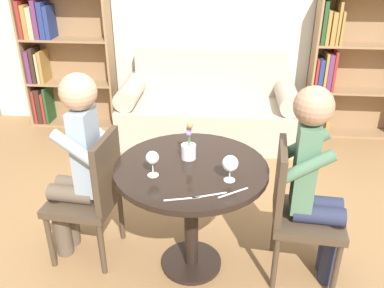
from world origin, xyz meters
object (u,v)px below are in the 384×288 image
(couch, at_px, (208,111))
(person_left, at_px, (77,163))
(bookshelf_left, at_px, (58,58))
(flower_vase, at_px, (189,147))
(chair_right, at_px, (297,208))
(bookshelf_right, at_px, (345,69))
(person_right, at_px, (316,181))
(wine_glass_right, at_px, (230,164))
(chair_left, at_px, (93,193))
(wine_glass_left, at_px, (152,159))

(couch, distance_m, person_left, 2.10)
(couch, xyz_separation_m, bookshelf_left, (-1.71, 0.27, 0.47))
(couch, distance_m, flower_vase, 1.97)
(couch, relative_size, bookshelf_left, 1.23)
(flower_vase, bearing_deg, chair_right, -7.39)
(bookshelf_right, height_order, flower_vase, bookshelf_right)
(couch, bearing_deg, person_left, -110.74)
(person_left, relative_size, person_right, 1.01)
(person_left, bearing_deg, flower_vase, 97.52)
(person_left, xyz_separation_m, wine_glass_right, (0.95, -0.22, 0.16))
(bookshelf_right, bearing_deg, person_right, -107.29)
(bookshelf_right, xyz_separation_m, chair_left, (-2.08, -2.21, -0.23))
(chair_left, xyz_separation_m, person_right, (1.38, -0.06, 0.20))
(chair_right, xyz_separation_m, wine_glass_right, (-0.42, -0.15, 0.37))
(chair_right, xyz_separation_m, wine_glass_left, (-0.85, -0.14, 0.37))
(bookshelf_right, xyz_separation_m, flower_vase, (-1.46, -2.18, 0.11))
(person_left, bearing_deg, wine_glass_left, 74.77)
(wine_glass_right, bearing_deg, person_right, 15.34)
(person_right, bearing_deg, couch, 25.02)
(bookshelf_left, xyz_separation_m, chair_left, (1.06, -2.21, -0.28))
(couch, bearing_deg, chair_right, -72.02)
(person_left, distance_m, person_right, 1.46)
(couch, bearing_deg, bookshelf_right, 10.70)
(person_left, bearing_deg, person_right, 92.73)
(chair_right, xyz_separation_m, flower_vase, (-0.67, 0.09, 0.34))
(wine_glass_left, distance_m, flower_vase, 0.29)
(bookshelf_left, bearing_deg, bookshelf_right, 0.02)
(chair_left, distance_m, person_right, 1.39)
(person_left, distance_m, wine_glass_right, 0.99)
(couch, distance_m, person_right, 2.17)
(bookshelf_right, distance_m, person_right, 2.38)
(person_right, height_order, wine_glass_left, person_right)
(bookshelf_right, xyz_separation_m, person_left, (-2.17, -2.20, -0.02))
(chair_right, distance_m, wine_glass_right, 0.58)
(bookshelf_left, height_order, bookshelf_right, same)
(wine_glass_left, xyz_separation_m, wine_glass_right, (0.43, -0.02, -0.01))
(person_right, distance_m, wine_glass_right, 0.55)
(chair_left, height_order, person_right, person_right)
(bookshelf_right, bearing_deg, chair_right, -109.30)
(couch, bearing_deg, person_right, -69.99)
(bookshelf_right, bearing_deg, wine_glass_left, -124.44)
(couch, distance_m, bookshelf_left, 1.79)
(chair_right, relative_size, person_left, 0.70)
(chair_right, bearing_deg, flower_vase, 87.62)
(person_right, distance_m, flower_vase, 0.77)
(person_right, bearing_deg, chair_right, 86.45)
(wine_glass_left, bearing_deg, person_right, 7.47)
(couch, relative_size, chair_left, 2.05)
(wine_glass_right, bearing_deg, person_left, 167.21)
(person_right, xyz_separation_m, flower_vase, (-0.75, 0.10, 0.14))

